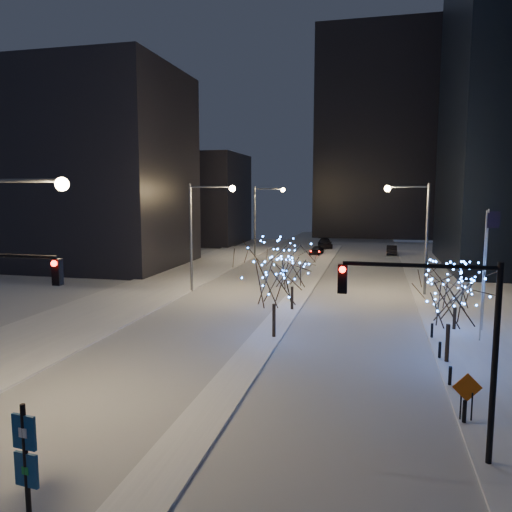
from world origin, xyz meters
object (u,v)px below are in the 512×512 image
(street_lamp_w_near, at_px, (5,256))
(car_near, at_px, (317,250))
(holiday_tree_plaza_near, at_px, (450,296))
(car_mid, at_px, (392,250))
(street_lamp_w_mid, at_px, (202,222))
(construction_sign, at_px, (467,392))
(holiday_tree_plaza_far, at_px, (456,286))
(wayfinding_sign, at_px, (26,462))
(traffic_signal_east, at_px, (446,327))
(holiday_tree_median_near, at_px, (274,275))
(street_lamp_w_far, at_px, (262,212))
(holiday_tree_median_far, at_px, (292,267))
(street_lamp_east, at_px, (417,224))
(car_far, at_px, (325,243))

(street_lamp_w_near, relative_size, car_near, 2.63)
(street_lamp_w_near, distance_m, holiday_tree_plaza_near, 21.79)
(car_near, height_order, car_mid, car_mid)
(street_lamp_w_mid, relative_size, construction_sign, 5.12)
(holiday_tree_plaza_far, relative_size, wayfinding_sign, 1.18)
(traffic_signal_east, relative_size, holiday_tree_median_near, 1.09)
(traffic_signal_east, height_order, wayfinding_sign, traffic_signal_east)
(street_lamp_w_far, height_order, holiday_tree_plaza_far, street_lamp_w_far)
(street_lamp_w_mid, bearing_deg, wayfinding_sign, -77.98)
(holiday_tree_median_far, height_order, holiday_tree_plaza_near, holiday_tree_plaza_near)
(wayfinding_sign, distance_m, construction_sign, 15.98)
(traffic_signal_east, bearing_deg, street_lamp_w_mid, 124.51)
(street_lamp_w_near, bearing_deg, car_mid, 72.87)
(street_lamp_w_far, bearing_deg, holiday_tree_plaza_far, -58.25)
(street_lamp_east, relative_size, car_far, 1.81)
(car_far, bearing_deg, street_lamp_east, -81.28)
(car_mid, bearing_deg, car_far, -29.62)
(street_lamp_w_mid, xyz_separation_m, street_lamp_w_far, (0.00, 25.00, 0.00))
(car_near, bearing_deg, car_mid, 22.15)
(street_lamp_w_mid, bearing_deg, street_lamp_w_far, 90.00)
(traffic_signal_east, height_order, holiday_tree_plaza_near, traffic_signal_east)
(street_lamp_w_far, distance_m, street_lamp_east, 29.08)
(car_mid, bearing_deg, street_lamp_east, 92.56)
(traffic_signal_east, distance_m, wayfinding_sign, 13.12)
(street_lamp_w_near, xyz_separation_m, holiday_tree_median_far, (9.33, 19.51, -3.02))
(traffic_signal_east, relative_size, wayfinding_sign, 1.77)
(street_lamp_w_far, relative_size, car_far, 1.81)
(car_near, bearing_deg, car_far, 96.41)
(wayfinding_sign, bearing_deg, street_lamp_w_far, 103.18)
(car_near, distance_m, holiday_tree_plaza_near, 47.93)
(holiday_tree_median_far, bearing_deg, car_mid, 77.46)
(holiday_tree_median_far, relative_size, construction_sign, 2.66)
(holiday_tree_median_near, xyz_separation_m, holiday_tree_plaza_near, (10.00, -2.41, -0.33))
(traffic_signal_east, xyz_separation_m, holiday_tree_median_far, (-8.55, 20.51, -1.29))
(car_far, bearing_deg, street_lamp_w_near, -105.57)
(street_lamp_w_near, xyz_separation_m, car_far, (7.44, 64.31, -5.70))
(wayfinding_sign, bearing_deg, street_lamp_east, 77.84)
(car_mid, relative_size, holiday_tree_plaza_far, 0.91)
(holiday_tree_plaza_far, bearing_deg, car_far, 105.58)
(street_lamp_w_near, height_order, holiday_tree_plaza_far, street_lamp_w_near)
(holiday_tree_median_far, height_order, construction_sign, holiday_tree_median_far)
(street_lamp_w_near, relative_size, construction_sign, 5.12)
(construction_sign, bearing_deg, street_lamp_w_mid, 121.28)
(holiday_tree_plaza_near, relative_size, holiday_tree_plaza_far, 1.17)
(traffic_signal_east, distance_m, car_mid, 59.36)
(car_far, xyz_separation_m, holiday_tree_median_near, (2.00, -52.44, 3.28))
(holiday_tree_median_far, bearing_deg, wayfinding_sign, -94.79)
(holiday_tree_plaza_far, bearing_deg, street_lamp_w_mid, 157.52)
(holiday_tree_median_far, bearing_deg, construction_sign, -60.15)
(wayfinding_sign, height_order, construction_sign, wayfinding_sign)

